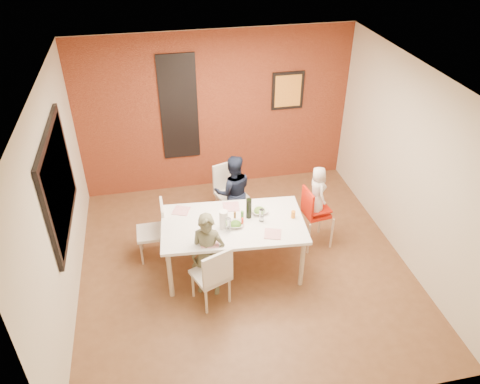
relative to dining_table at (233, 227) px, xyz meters
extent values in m
plane|color=brown|center=(0.16, 0.00, -0.71)|extent=(4.50, 4.50, 0.00)
cube|color=silver|center=(0.16, 0.00, 1.99)|extent=(4.50, 4.50, 0.02)
cube|color=beige|center=(0.16, 2.25, 0.64)|extent=(4.50, 0.02, 2.70)
cube|color=beige|center=(0.16, -2.25, 0.64)|extent=(4.50, 0.02, 2.70)
cube|color=beige|center=(-2.09, 0.00, 0.64)|extent=(0.02, 4.50, 2.70)
cube|color=beige|center=(2.41, 0.00, 0.64)|extent=(0.02, 4.50, 2.70)
cube|color=maroon|center=(0.16, 2.23, 0.64)|extent=(4.50, 0.02, 2.70)
cube|color=black|center=(-2.06, 0.20, 0.84)|extent=(0.05, 1.70, 1.30)
cube|color=black|center=(-2.05, 0.20, 0.84)|extent=(0.02, 1.55, 1.15)
cube|color=silver|center=(-0.44, 2.22, 0.79)|extent=(0.55, 0.03, 1.70)
cube|color=black|center=(-0.44, 2.21, 0.79)|extent=(0.60, 0.03, 1.76)
cube|color=black|center=(1.36, 2.21, 0.94)|extent=(0.54, 0.03, 0.64)
cube|color=gold|center=(1.36, 2.20, 0.94)|extent=(0.44, 0.01, 0.54)
cube|color=white|center=(0.00, 0.00, 0.05)|extent=(1.96, 1.20, 0.04)
cylinder|color=#BCA88C|center=(-0.89, -0.36, -0.34)|extent=(0.06, 0.06, 0.74)
cylinder|color=#BCA88C|center=(-0.81, 0.51, -0.34)|extent=(0.06, 0.06, 0.74)
cylinder|color=#BCA88C|center=(0.81, -0.51, -0.34)|extent=(0.06, 0.06, 0.74)
cylinder|color=#BCA88C|center=(0.89, 0.36, -0.34)|extent=(0.06, 0.06, 0.74)
cube|color=silver|center=(-0.39, -0.53, -0.29)|extent=(0.54, 0.54, 0.05)
cube|color=silver|center=(-0.32, -0.70, -0.05)|extent=(0.40, 0.19, 0.47)
cylinder|color=#C2AE90|center=(-0.30, -0.31, -0.51)|extent=(0.03, 0.03, 0.41)
cylinder|color=#C2AE90|center=(-0.17, -0.62, -0.51)|extent=(0.03, 0.03, 0.41)
cylinder|color=#C2AE90|center=(-0.61, -0.44, -0.51)|extent=(0.03, 0.03, 0.41)
cylinder|color=#C2AE90|center=(-0.49, -0.75, -0.51)|extent=(0.03, 0.03, 0.41)
cube|color=silver|center=(0.19, 1.15, -0.28)|extent=(0.53, 0.53, 0.05)
cube|color=silver|center=(0.13, 1.33, -0.04)|extent=(0.42, 0.16, 0.48)
cylinder|color=beige|center=(0.08, 0.93, -0.50)|extent=(0.03, 0.03, 0.42)
cylinder|color=beige|center=(-0.03, 1.26, -0.50)|extent=(0.03, 0.03, 0.42)
cylinder|color=beige|center=(0.41, 1.03, -0.50)|extent=(0.03, 0.03, 0.42)
cylinder|color=beige|center=(0.31, 1.37, -0.50)|extent=(0.03, 0.03, 0.42)
cube|color=white|center=(-1.08, 0.49, -0.30)|extent=(0.41, 0.41, 0.05)
cube|color=white|center=(-0.89, 0.49, -0.07)|extent=(0.04, 0.40, 0.46)
cylinder|color=tan|center=(-1.24, 0.65, -0.51)|extent=(0.03, 0.03, 0.40)
cylinder|color=tan|center=(-0.91, 0.66, -0.51)|extent=(0.03, 0.03, 0.40)
cylinder|color=tan|center=(-1.24, 0.33, -0.51)|extent=(0.03, 0.03, 0.40)
cylinder|color=tan|center=(-0.91, 0.33, -0.51)|extent=(0.03, 0.03, 0.40)
cube|color=red|center=(1.28, 0.29, -0.17)|extent=(0.38, 0.38, 0.05)
cube|color=red|center=(1.12, 0.27, 0.05)|extent=(0.07, 0.34, 0.39)
cube|color=red|center=(1.28, 0.29, -0.08)|extent=(0.38, 0.38, 0.02)
cylinder|color=beige|center=(1.49, 0.13, -0.45)|extent=(0.03, 0.03, 0.52)
cylinder|color=beige|center=(1.12, 0.08, -0.45)|extent=(0.03, 0.03, 0.52)
cylinder|color=beige|center=(1.44, 0.50, -0.45)|extent=(0.03, 0.03, 0.52)
cylinder|color=beige|center=(1.07, 0.45, -0.45)|extent=(0.03, 0.03, 0.52)
imported|color=brown|center=(-0.39, -0.37, -0.11)|extent=(0.51, 0.41, 1.21)
imported|color=black|center=(0.19, 0.99, -0.11)|extent=(0.61, 0.48, 1.21)
imported|color=beige|center=(1.26, 0.29, 0.22)|extent=(0.26, 0.38, 0.73)
cube|color=white|center=(-0.36, -0.34, 0.08)|extent=(0.25, 0.25, 0.01)
cube|color=white|center=(0.04, 0.36, 0.08)|extent=(0.24, 0.24, 0.01)
cube|color=white|center=(0.45, -0.34, 0.08)|extent=(0.27, 0.27, 0.01)
cube|color=white|center=(-0.64, 0.40, 0.08)|extent=(0.27, 0.27, 0.01)
imported|color=white|center=(0.02, -0.07, 0.09)|extent=(0.21, 0.21, 0.05)
imported|color=white|center=(0.39, 0.15, 0.10)|extent=(0.25, 0.25, 0.06)
cylinder|color=black|center=(0.23, 0.08, 0.21)|extent=(0.08, 0.08, 0.29)
cylinder|color=white|center=(-0.09, -0.15, 0.17)|extent=(0.07, 0.07, 0.20)
cylinder|color=silver|center=(0.38, -0.03, 0.16)|extent=(0.06, 0.06, 0.18)
cylinder|color=white|center=(-0.13, -0.07, 0.20)|extent=(0.11, 0.11, 0.25)
cylinder|color=red|center=(0.11, -0.09, 0.13)|extent=(0.03, 0.03, 0.12)
cylinder|color=#397A28|center=(0.13, 0.02, 0.14)|extent=(0.04, 0.04, 0.15)
cylinder|color=brown|center=(0.04, 0.05, 0.13)|extent=(0.03, 0.03, 0.13)
cylinder|color=orange|center=(0.81, -0.05, 0.12)|extent=(0.06, 0.06, 0.10)
camera|label=1|loc=(-0.90, -4.80, 3.80)|focal=35.00mm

